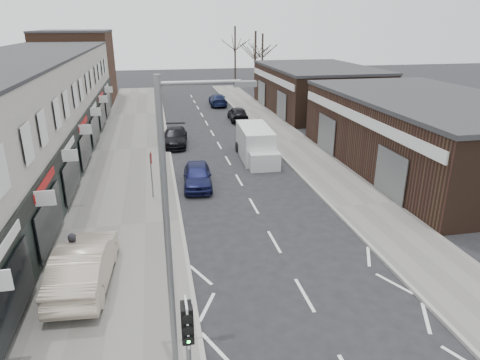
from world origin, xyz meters
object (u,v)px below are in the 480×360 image
pedestrian (75,255)px  parked_car_right_c (218,100)px  sedan_on_pavement (84,264)px  parked_car_right_b (238,114)px  traffic_light (188,331)px  parked_car_left_b (175,137)px  warning_sign (151,161)px  white_van (256,144)px  parked_car_left_a (197,176)px  street_lamp (174,223)px  parked_car_right_a (258,148)px

pedestrian → parked_car_right_c: pedestrian is taller
sedan_on_pavement → parked_car_right_b: size_ratio=1.23×
traffic_light → pedestrian: (-3.68, 6.65, -1.38)m
parked_car_right_c → parked_car_left_b: bearing=73.1°
warning_sign → parked_car_right_b: warning_sign is taller
parked_car_right_c → white_van: bearing=91.9°
parked_car_left_a → white_van: bearing=50.1°
street_lamp → parked_car_right_c: bearing=80.0°
street_lamp → pedestrian: size_ratio=4.38×
white_van → sedan_on_pavement: (-9.68, -14.04, -0.11)m
white_van → pedestrian: size_ratio=3.20×
parked_car_left_b → parked_car_right_b: parked_car_right_b is taller
warning_sign → pedestrian: 8.01m
traffic_light → white_van: (6.40, 20.11, -1.36)m
parked_car_right_b → sedan_on_pavement: bearing=69.6°
parked_car_left_b → parked_car_right_c: parked_car_left_b is taller
parked_car_left_b → parked_car_right_a: size_ratio=1.02×
parked_car_left_b → parked_car_left_a: bearing=-79.4°
sedan_on_pavement → parked_car_left_a: (5.07, 9.35, -0.26)m
parked_car_right_b → parked_car_left_a: bearing=73.2°
white_van → pedestrian: white_van is taller
pedestrian → parked_car_right_a: (10.28, 13.54, -0.28)m
warning_sign → parked_car_left_b: size_ratio=0.58×
white_van → parked_car_right_b: white_van is taller
traffic_light → sedan_on_pavement: traffic_light is taller
parked_car_right_b → pedestrian: bearing=68.4°
white_van → warning_sign: bearing=-136.5°
white_van → parked_car_right_c: (0.43, 20.76, -0.39)m
pedestrian → parked_car_left_b: 18.74m
parked_car_right_a → white_van: bearing=18.4°
white_van → parked_car_right_a: bearing=25.0°
parked_car_left_a → sedan_on_pavement: bearing=-113.9°
warning_sign → pedestrian: size_ratio=1.48×
parked_car_right_a → parked_car_left_b: bearing=-42.9°
white_van → parked_car_right_b: bearing=87.8°
street_lamp → parked_car_right_c: (6.96, 39.66, -3.95)m
sedan_on_pavement → pedestrian: (-0.40, 0.57, 0.08)m
warning_sign → parked_car_left_a: (2.55, 1.41, -1.52)m
parked_car_right_c → parked_car_left_a: bearing=81.9°
sedan_on_pavement → parked_car_left_b: bearing=-99.0°
parked_car_left_b → parked_car_right_c: bearing=75.8°
parked_car_left_a → parked_car_left_b: size_ratio=0.87×
warning_sign → sedan_on_pavement: (-2.52, -7.94, -1.25)m
parked_car_left_a → parked_car_right_b: 17.94m
parked_car_left_b → parked_car_right_b: bearing=55.2°
sedan_on_pavement → parked_car_right_a: 17.23m
traffic_light → parked_car_right_a: size_ratio=0.68×
warning_sign → parked_car_right_b: 20.25m
parked_car_right_c → traffic_light: bearing=83.6°
street_lamp → warning_sign: (-0.63, 12.80, -2.42)m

